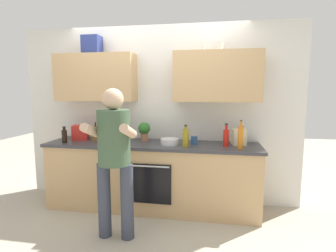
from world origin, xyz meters
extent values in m
plane|color=#B2A893|center=(0.00, 0.00, 0.00)|extent=(12.00, 12.00, 0.00)
cube|color=silver|center=(0.00, 0.36, 1.25)|extent=(4.00, 0.06, 2.50)
cube|color=tan|center=(-0.84, 0.17, 1.77)|extent=(1.12, 0.32, 0.65)
cube|color=tan|center=(0.84, 0.17, 1.77)|extent=(1.12, 0.32, 0.65)
cylinder|color=silver|center=(0.78, 0.17, 2.15)|extent=(0.27, 0.27, 0.10)
cube|color=navy|center=(-0.88, 0.17, 2.22)|extent=(0.24, 0.20, 0.25)
cube|color=tan|center=(0.00, 0.00, 0.43)|extent=(2.80, 0.60, 0.86)
cube|color=#38383D|center=(0.00, 0.00, 0.88)|extent=(2.84, 0.64, 0.04)
cube|color=black|center=(0.04, -0.31, 0.45)|extent=(0.56, 0.02, 0.50)
cylinder|color=silver|center=(0.04, -0.33, 0.68)|extent=(0.52, 0.02, 0.02)
cylinder|color=#383D4C|center=(-0.35, -0.79, 0.41)|extent=(0.14, 0.14, 0.82)
cylinder|color=#383D4C|center=(-0.09, -0.79, 0.41)|extent=(0.14, 0.14, 0.82)
cylinder|color=#3F593F|center=(-0.22, -0.79, 1.11)|extent=(0.34, 0.34, 0.58)
sphere|color=#D8AD8C|center=(-0.22, -0.79, 1.51)|extent=(0.22, 0.22, 0.22)
cylinder|color=#D8AD8C|center=(-0.42, -0.91, 1.20)|extent=(0.09, 0.31, 0.19)
cylinder|color=#D8AD8C|center=(-0.02, -0.91, 1.20)|extent=(0.09, 0.31, 0.19)
cylinder|color=olive|center=(0.47, -0.14, 1.01)|extent=(0.08, 0.08, 0.22)
cylinder|color=olive|center=(0.47, -0.14, 1.14)|extent=(0.03, 0.03, 0.04)
cylinder|color=black|center=(0.47, -0.14, 1.17)|extent=(0.04, 0.04, 0.02)
cylinder|color=red|center=(0.97, -0.03, 1.00)|extent=(0.07, 0.07, 0.21)
cylinder|color=red|center=(0.97, -0.03, 1.14)|extent=(0.03, 0.03, 0.06)
cylinder|color=black|center=(0.97, -0.03, 1.18)|extent=(0.04, 0.04, 0.02)
cylinder|color=brown|center=(-0.62, 0.18, 1.01)|extent=(0.07, 0.07, 0.22)
cylinder|color=brown|center=(-0.62, 0.18, 1.14)|extent=(0.03, 0.03, 0.04)
cylinder|color=black|center=(-0.62, 0.18, 1.17)|extent=(0.04, 0.04, 0.02)
cylinder|color=#8C4C14|center=(-0.29, -0.17, 0.99)|extent=(0.07, 0.07, 0.19)
cylinder|color=#8C4C14|center=(-0.29, -0.17, 1.11)|extent=(0.03, 0.03, 0.04)
cylinder|color=black|center=(-0.29, -0.17, 1.13)|extent=(0.04, 0.04, 0.02)
cylinder|color=silver|center=(-0.48, 0.11, 0.97)|extent=(0.07, 0.07, 0.15)
cylinder|color=silver|center=(-0.48, 0.11, 1.06)|extent=(0.04, 0.04, 0.03)
cylinder|color=black|center=(-0.48, 0.11, 1.09)|extent=(0.04, 0.04, 0.02)
cylinder|color=orange|center=(1.13, -0.16, 1.04)|extent=(0.06, 0.06, 0.28)
cylinder|color=orange|center=(1.13, -0.16, 1.21)|extent=(0.02, 0.02, 0.06)
cylinder|color=black|center=(1.13, -0.16, 1.24)|extent=(0.03, 0.03, 0.01)
cylinder|color=#198C33|center=(-0.53, 0.20, 1.02)|extent=(0.05, 0.05, 0.24)
cylinder|color=#198C33|center=(-0.53, 0.20, 1.16)|extent=(0.03, 0.03, 0.04)
cylinder|color=black|center=(-0.53, 0.20, 1.19)|extent=(0.03, 0.03, 0.01)
cylinder|color=black|center=(-1.16, -0.17, 0.99)|extent=(0.07, 0.07, 0.17)
cylinder|color=black|center=(-1.16, -0.17, 1.09)|extent=(0.04, 0.04, 0.03)
cylinder|color=black|center=(-1.16, -0.17, 1.11)|extent=(0.04, 0.04, 0.02)
cylinder|color=white|center=(-0.43, -0.15, 0.94)|extent=(0.08, 0.08, 0.08)
cylinder|color=#33598C|center=(0.56, 0.03, 0.95)|extent=(0.09, 0.09, 0.11)
cylinder|color=silver|center=(0.26, -0.06, 0.94)|extent=(0.24, 0.24, 0.08)
cube|color=brown|center=(-0.79, 0.05, 1.00)|extent=(0.10, 0.14, 0.20)
cylinder|color=black|center=(-0.80, 0.03, 1.13)|extent=(0.02, 0.02, 0.06)
cylinder|color=black|center=(-0.77, 0.07, 1.13)|extent=(0.02, 0.02, 0.06)
cylinder|color=#9E6647|center=(-0.13, 0.12, 0.96)|extent=(0.10, 0.10, 0.11)
sphere|color=#2D6B28|center=(-0.13, 0.12, 1.08)|extent=(0.17, 0.17, 0.17)
cube|color=beige|center=(1.13, 0.11, 1.00)|extent=(0.19, 0.22, 0.20)
cube|color=red|center=(-1.05, 0.07, 1.01)|extent=(0.25, 0.23, 0.21)
camera|label=1|loc=(0.81, -3.38, 1.59)|focal=28.38mm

